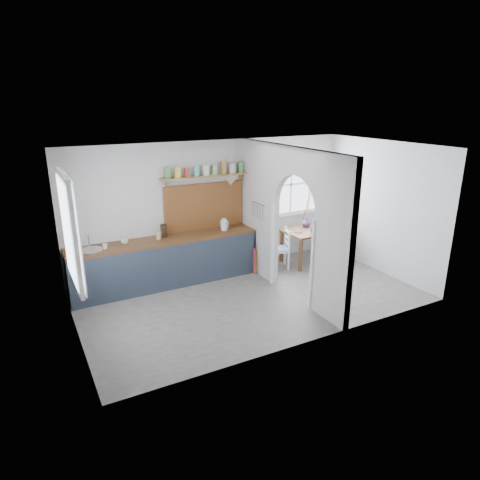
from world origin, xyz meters
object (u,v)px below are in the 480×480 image
vase (306,223)px  chair_left (279,249)px  dining_table (310,246)px  kettle (224,224)px  chair_right (342,235)px

vase → chair_left: bearing=-166.9°
dining_table → kettle: kettle is taller
kettle → vase: size_ratio=1.16×
dining_table → chair_right: bearing=-4.2°
chair_right → vase: (-0.82, 0.23, 0.34)m
chair_right → vase: chair_right is taller
chair_left → chair_right: bearing=110.1°
chair_left → vase: size_ratio=4.36×
dining_table → vase: (0.02, 0.21, 0.46)m
chair_left → chair_right: 1.62m
chair_left → kettle: size_ratio=3.75×
dining_table → chair_right: (0.84, -0.02, 0.12)m
chair_left → kettle: (-1.11, 0.28, 0.60)m
dining_table → kettle: size_ratio=5.21×
kettle → chair_right: bearing=-22.9°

